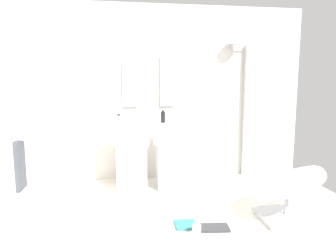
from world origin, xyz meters
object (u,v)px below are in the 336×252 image
(magazine_charcoal, at_px, (214,228))
(soap_bottle_grey, at_px, (119,120))
(soap_bottle_green, at_px, (164,118))
(coffee_mug, at_px, (197,230))
(lounge_chair, at_px, (287,188))
(pedestal_sink_left, at_px, (131,153))
(towel_rack, at_px, (17,167))
(magazine_teal, at_px, (185,225))
(pedestal_sink_right, at_px, (171,152))
(shower_column, at_px, (247,107))
(soap_bottle_white, at_px, (119,120))
(soap_bottle_black, at_px, (163,117))

(magazine_charcoal, relative_size, soap_bottle_grey, 2.04)
(magazine_charcoal, relative_size, soap_bottle_green, 2.02)
(coffee_mug, distance_m, soap_bottle_grey, 1.79)
(lounge_chair, relative_size, soap_bottle_green, 7.73)
(pedestal_sink_left, relative_size, towel_rack, 1.06)
(lounge_chair, height_order, towel_rack, towel_rack)
(lounge_chair, bearing_deg, magazine_teal, -179.13)
(pedestal_sink_left, xyz_separation_m, pedestal_sink_right, (0.56, 0.00, 0.00))
(lounge_chair, distance_m, coffee_mug, 1.09)
(lounge_chair, bearing_deg, shower_column, 82.76)
(soap_bottle_green, height_order, soap_bottle_grey, soap_bottle_green)
(soap_bottle_grey, bearing_deg, towel_rack, -136.31)
(towel_rack, bearing_deg, soap_bottle_white, 45.61)
(coffee_mug, height_order, soap_bottle_green, soap_bottle_green)
(magazine_teal, bearing_deg, pedestal_sink_right, 88.30)
(lounge_chair, xyz_separation_m, magazine_teal, (-1.10, -0.02, -0.33))
(lounge_chair, bearing_deg, soap_bottle_black, 132.20)
(soap_bottle_white, relative_size, soap_bottle_black, 0.77)
(soap_bottle_white, xyz_separation_m, soap_bottle_black, (0.60, 0.07, 0.02))
(magazine_charcoal, distance_m, coffee_mug, 0.23)
(lounge_chair, xyz_separation_m, soap_bottle_black, (-1.16, 1.28, 0.64))
(lounge_chair, xyz_separation_m, coffee_mug, (-1.03, -0.22, -0.29))
(shower_column, distance_m, soap_bottle_white, 2.01)
(pedestal_sink_left, bearing_deg, soap_bottle_green, 16.58)
(coffee_mug, relative_size, soap_bottle_green, 0.72)
(shower_column, distance_m, soap_bottle_green, 1.38)
(magazine_teal, distance_m, soap_bottle_green, 1.65)
(magazine_charcoal, bearing_deg, soap_bottle_grey, 131.96)
(magazine_teal, bearing_deg, magazine_charcoal, -21.27)
(shower_column, distance_m, coffee_mug, 2.42)
(towel_rack, bearing_deg, magazine_charcoal, -9.75)
(pedestal_sink_left, xyz_separation_m, towel_rack, (-1.14, -0.98, 0.13))
(lounge_chair, relative_size, magazine_teal, 5.15)
(coffee_mug, distance_m, soap_bottle_green, 1.80)
(pedestal_sink_right, bearing_deg, soap_bottle_black, 137.54)
(pedestal_sink_left, height_order, magazine_charcoal, pedestal_sink_left)
(shower_column, bearing_deg, lounge_chair, -97.24)
(shower_column, bearing_deg, soap_bottle_grey, -166.89)
(soap_bottle_black, bearing_deg, coffee_mug, -84.92)
(magazine_teal, bearing_deg, pedestal_sink_left, 113.45)
(soap_bottle_white, distance_m, soap_bottle_black, 0.60)
(shower_column, bearing_deg, magazine_teal, -128.86)
(lounge_chair, height_order, soap_bottle_green, soap_bottle_green)
(coffee_mug, bearing_deg, soap_bottle_black, 95.08)
(magazine_teal, bearing_deg, soap_bottle_black, 93.11)
(pedestal_sink_left, bearing_deg, lounge_chair, -36.31)
(magazine_charcoal, distance_m, soap_bottle_green, 1.76)
(soap_bottle_white, bearing_deg, shower_column, 11.15)
(pedestal_sink_left, height_order, soap_bottle_black, soap_bottle_black)
(pedestal_sink_right, xyz_separation_m, soap_bottle_black, (-0.11, 0.10, 0.49))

